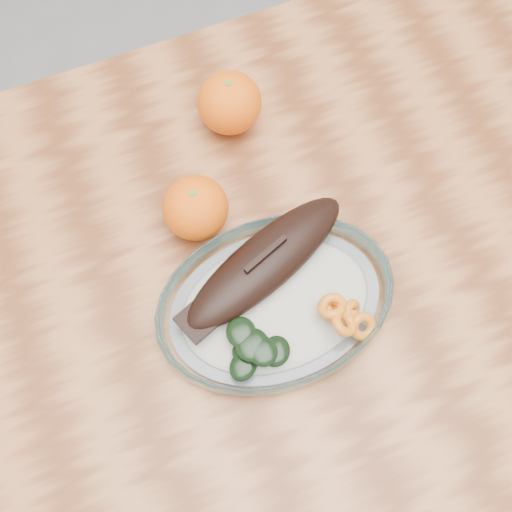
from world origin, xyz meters
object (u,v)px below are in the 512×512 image
at_px(dining_table, 291,309).
at_px(orange_right, 229,103).
at_px(plated_meal, 275,300).
at_px(orange_left, 195,208).

bearing_deg(dining_table, orange_right, 87.79).
bearing_deg(plated_meal, dining_table, 24.61).
distance_m(orange_left, orange_right, 0.15).
relative_size(dining_table, plated_meal, 2.34).
height_order(plated_meal, orange_right, orange_right).
relative_size(plated_meal, orange_left, 6.54).
bearing_deg(orange_left, dining_table, -56.32).
xyz_separation_m(plated_meal, orange_right, (0.04, 0.26, 0.02)).
bearing_deg(orange_left, orange_right, 53.83).
distance_m(plated_meal, orange_left, 0.14).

